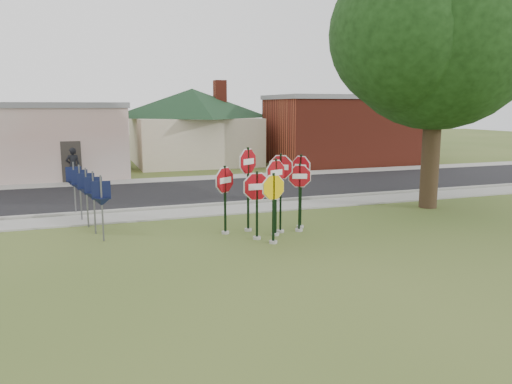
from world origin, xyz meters
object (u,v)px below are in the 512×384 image
object	(u,v)px
stop_sign_center	(276,186)
stop_sign_yellow	(273,200)
stop_sign_left	(257,196)
pedestrian	(73,166)
oak_tree	(438,29)

from	to	relation	value
stop_sign_center	stop_sign_yellow	size ratio (longest dim) A/B	1.15
stop_sign_left	stop_sign_yellow	bearing A→B (deg)	-64.10
stop_sign_yellow	pedestrian	size ratio (longest dim) A/B	1.17
stop_sign_center	pedestrian	world-z (taller)	stop_sign_center
stop_sign_yellow	oak_tree	xyz separation A→B (m)	(7.78, 2.92, 5.57)
stop_sign_yellow	oak_tree	bearing A→B (deg)	20.56
stop_sign_yellow	pedestrian	world-z (taller)	stop_sign_yellow
stop_sign_center	pedestrian	size ratio (longest dim) A/B	1.34
stop_sign_left	pedestrian	distance (m)	13.96
oak_tree	stop_sign_left	bearing A→B (deg)	-164.05
oak_tree	pedestrian	distance (m)	18.08
stop_sign_left	oak_tree	distance (m)	10.07
stop_sign_yellow	oak_tree	distance (m)	10.01
stop_sign_center	stop_sign_yellow	world-z (taller)	stop_sign_center
stop_sign_center	oak_tree	distance (m)	9.33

